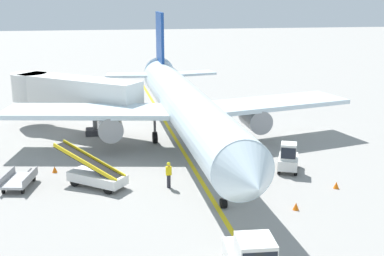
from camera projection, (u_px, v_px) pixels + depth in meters
ground_plane at (239, 225)px, 26.58m from camera, size 300.00×300.00×0.00m
taxi_line_yellow at (207, 190)px, 31.22m from camera, size 3.40×79.95×0.01m
airliner at (184, 105)px, 39.20m from camera, size 28.59×35.30×10.10m
jet_bridge at (66, 91)px, 44.08m from camera, size 11.71×9.70×4.85m
baggage_tug_near_wing at (288, 158)px, 34.33m from camera, size 2.10×2.71×2.10m
belt_loader_forward_hold at (96, 175)px, 31.67m from camera, size 4.72×4.04×2.59m
baggage_cart_loaded at (19, 180)px, 31.62m from camera, size 2.05×3.84×0.94m
ground_crew_marshaller at (169, 174)px, 31.43m from camera, size 0.36×0.24×1.70m
safety_cone_nose_left at (55, 169)px, 34.28m from camera, size 0.36×0.36×0.44m
safety_cone_nose_right at (336, 185)px, 31.47m from camera, size 0.36×0.36×0.44m
safety_cone_wingtip_left at (296, 206)px, 28.35m from camera, size 0.36×0.36×0.44m
safety_cone_wingtip_right at (251, 186)px, 31.25m from camera, size 0.36×0.36×0.44m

